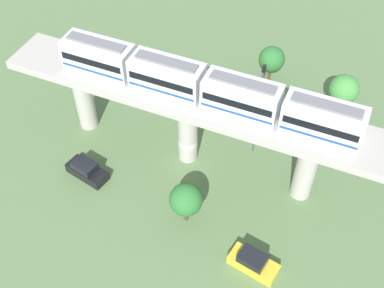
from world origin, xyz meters
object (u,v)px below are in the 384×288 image
(parked_car_black, at_px, (87,170))
(tree_near_viaduct, at_px, (272,59))
(train, at_px, (203,86))
(parked_car_yellow, at_px, (253,263))
(tree_far_corner, at_px, (186,200))
(signal_post, at_px, (259,108))
(tree_mid_lot, at_px, (344,89))

(parked_car_black, height_order, tree_near_viaduct, tree_near_viaduct)
(train, xyz_separation_m, parked_car_black, (-6.15, 9.63, -9.18))
(parked_car_yellow, xyz_separation_m, tree_near_viaduct, (24.00, 6.02, 2.24))
(parked_car_black, xyz_separation_m, tree_far_corner, (-0.91, -11.01, 2.28))
(parked_car_yellow, bearing_deg, tree_near_viaduct, 24.24)
(parked_car_black, height_order, tree_far_corner, tree_far_corner)
(tree_far_corner, bearing_deg, parked_car_black, 85.28)
(tree_near_viaduct, distance_m, tree_far_corner, 21.87)
(parked_car_black, xyz_separation_m, parked_car_yellow, (-3.07, -18.11, 0.00))
(parked_car_yellow, height_order, tree_far_corner, tree_far_corner)
(parked_car_black, distance_m, parked_car_yellow, 18.36)
(train, height_order, parked_car_yellow, train)
(train, height_order, signal_post, train)
(train, bearing_deg, parked_car_yellow, -137.39)
(tree_near_viaduct, bearing_deg, parked_car_black, 149.99)
(tree_near_viaduct, height_order, signal_post, signal_post)
(parked_car_black, bearing_deg, signal_post, -43.88)
(tree_far_corner, height_order, signal_post, signal_post)
(train, distance_m, tree_mid_lot, 18.05)
(parked_car_black, bearing_deg, tree_near_viaduct, -18.35)
(tree_mid_lot, relative_size, tree_far_corner, 1.07)
(tree_far_corner, bearing_deg, train, 11.07)
(tree_near_viaduct, xyz_separation_m, signal_post, (-11.38, -1.82, 3.04))
(parked_car_yellow, height_order, signal_post, signal_post)
(parked_car_yellow, relative_size, signal_post, 0.41)
(train, bearing_deg, tree_near_viaduct, -9.45)
(tree_far_corner, relative_size, signal_post, 0.41)
(tree_far_corner, xyz_separation_m, signal_post, (10.46, -2.90, 3.00))
(parked_car_black, distance_m, tree_far_corner, 11.28)
(tree_near_viaduct, bearing_deg, tree_far_corner, 177.17)
(parked_car_yellow, relative_size, tree_mid_lot, 0.92)
(signal_post, bearing_deg, tree_mid_lot, -36.47)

